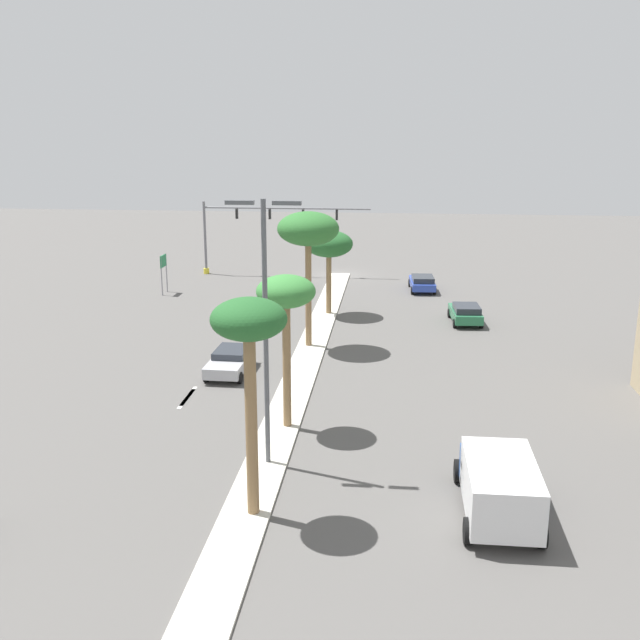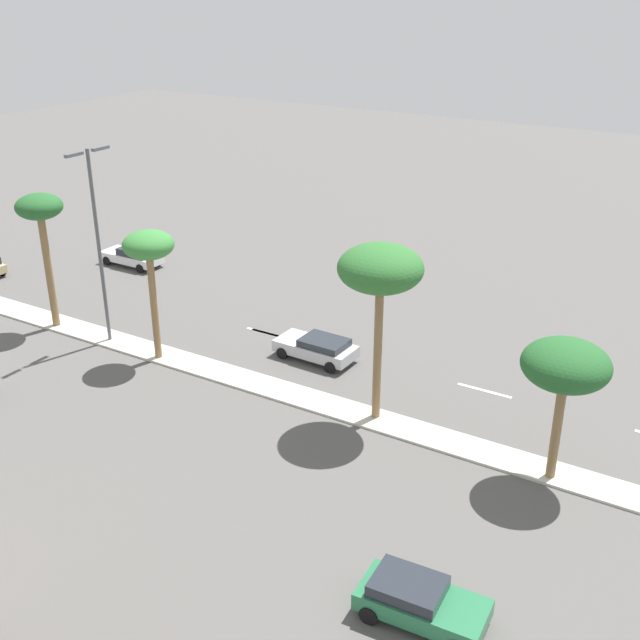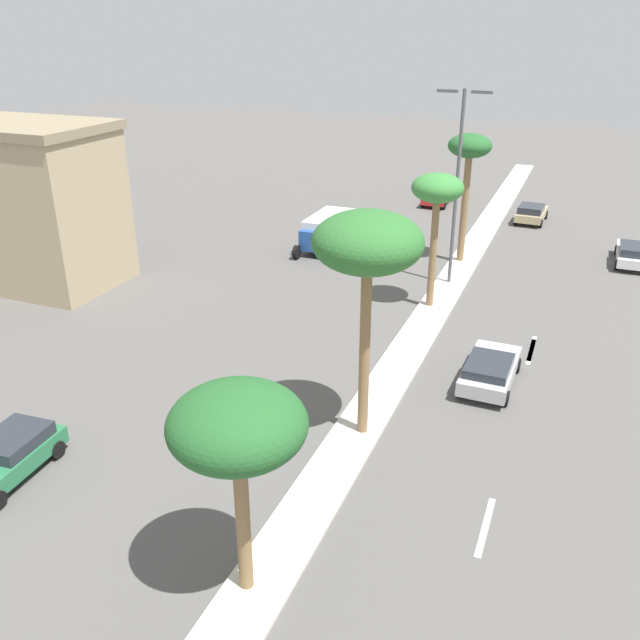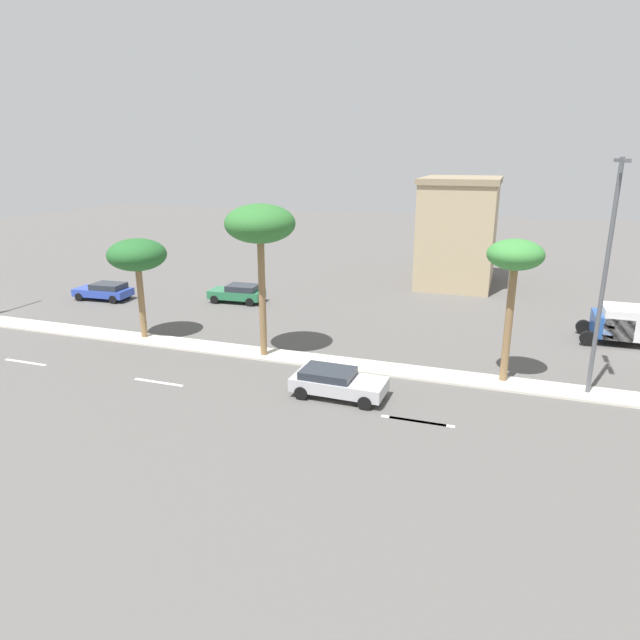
# 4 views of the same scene
# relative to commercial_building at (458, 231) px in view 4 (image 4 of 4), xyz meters

# --- Properties ---
(ground_plane) EXTENTS (160.00, 160.00, 0.00)m
(ground_plane) POSITION_rel_commercial_building_xyz_m (22.17, -1.56, -4.58)
(ground_plane) COLOR #565451
(median_curb) EXTENTS (1.80, 77.17, 0.12)m
(median_curb) POSITION_rel_commercial_building_xyz_m (22.17, 7.02, -4.52)
(median_curb) COLOR beige
(median_curb) RESTS_ON ground
(lane_stripe_right) EXTENTS (0.20, 2.80, 0.01)m
(lane_stripe_right) POSITION_rel_commercial_building_xyz_m (27.50, -20.25, -4.57)
(lane_stripe_right) COLOR silver
(lane_stripe_right) RESTS_ON ground
(lane_stripe_far) EXTENTS (0.20, 2.80, 0.01)m
(lane_stripe_far) POSITION_rel_commercial_building_xyz_m (27.50, -11.68, -4.57)
(lane_stripe_far) COLOR silver
(lane_stripe_far) RESTS_ON ground
(lane_stripe_mid) EXTENTS (0.20, 2.80, 0.01)m
(lane_stripe_mid) POSITION_rel_commercial_building_xyz_m (27.50, 1.47, -4.57)
(lane_stripe_mid) COLOR silver
(lane_stripe_mid) RESTS_ON ground
(lane_stripe_trailing) EXTENTS (0.20, 2.80, 0.01)m
(lane_stripe_trailing) POSITION_rel_commercial_building_xyz_m (27.50, 1.11, -4.57)
(lane_stripe_trailing) COLOR silver
(lane_stripe_trailing) RESTS_ON ground
(commercial_building) EXTENTS (8.95, 6.38, 9.11)m
(commercial_building) POSITION_rel_commercial_building_xyz_m (0.00, 0.00, 0.00)
(commercial_building) COLOR tan
(commercial_building) RESTS_ON ground
(palm_tree_front) EXTENTS (3.47, 3.47, 6.07)m
(palm_tree_front) POSITION_rel_commercial_building_xyz_m (21.87, -16.56, 0.58)
(palm_tree_front) COLOR olive
(palm_tree_front) RESTS_ON median_curb
(palm_tree_far) EXTENTS (3.76, 3.76, 8.37)m
(palm_tree_far) POSITION_rel_commercial_building_xyz_m (22.37, -8.24, 2.75)
(palm_tree_far) COLOR olive
(palm_tree_far) RESTS_ON median_curb
(palm_tree_rear) EXTENTS (2.64, 2.64, 7.06)m
(palm_tree_rear) POSITION_rel_commercial_building_xyz_m (21.82, 4.62, 1.62)
(palm_tree_rear) COLOR olive
(palm_tree_rear) RESTS_ON median_curb
(street_lamp_near) EXTENTS (2.90, 0.24, 10.74)m
(street_lamp_near) POSITION_rel_commercial_building_xyz_m (22.06, 8.47, 1.77)
(street_lamp_near) COLOR #515459
(street_lamp_near) RESTS_ON median_curb
(sedan_blue_trailing) EXTENTS (2.25, 4.47, 1.33)m
(sedan_blue_trailing) POSITION_rel_commercial_building_xyz_m (14.79, -25.33, -3.85)
(sedan_blue_trailing) COLOR #2D47AD
(sedan_blue_trailing) RESTS_ON ground
(sedan_green_left) EXTENTS (2.25, 4.24, 1.38)m
(sedan_green_left) POSITION_rel_commercial_building_xyz_m (12.07, -15.09, -3.83)
(sedan_green_left) COLOR #287047
(sedan_green_left) RESTS_ON ground
(sedan_silver_outboard) EXTENTS (2.17, 4.44, 1.29)m
(sedan_silver_outboard) POSITION_rel_commercial_building_xyz_m (26.15, -2.77, -3.86)
(sedan_silver_outboard) COLOR #B2B2B7
(sedan_silver_outboard) RESTS_ON ground
(box_truck) EXTENTS (2.68, 5.69, 2.24)m
(box_truck) POSITION_rel_commercial_building_xyz_m (13.21, 11.78, -3.32)
(box_truck) COLOR #234C99
(box_truck) RESTS_ON ground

